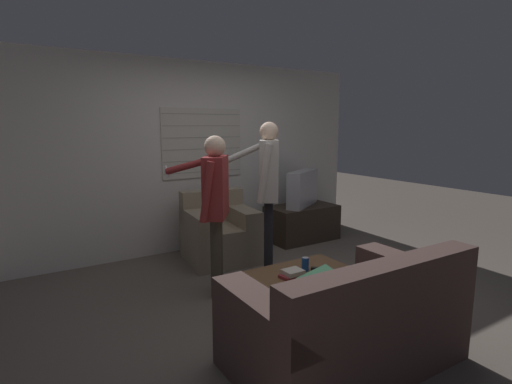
% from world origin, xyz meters
% --- Properties ---
extents(ground_plane, '(16.00, 16.00, 0.00)m').
position_xyz_m(ground_plane, '(0.00, 0.00, 0.00)').
color(ground_plane, '#665B51').
extents(wall_back, '(5.20, 0.08, 2.55)m').
position_xyz_m(wall_back, '(0.00, 2.03, 1.28)').
color(wall_back, silver).
rests_on(wall_back, ground_plane).
extents(couch_blue, '(1.65, 0.97, 0.86)m').
position_xyz_m(couch_blue, '(-0.27, -1.15, 0.32)').
color(couch_blue, '#4C3833').
rests_on(couch_blue, ground_plane).
extents(armchair_beige, '(0.90, 0.88, 0.87)m').
position_xyz_m(armchair_beige, '(-0.00, 1.38, 0.35)').
color(armchair_beige, gray).
rests_on(armchair_beige, ground_plane).
extents(coffee_table, '(1.05, 0.54, 0.39)m').
position_xyz_m(coffee_table, '(-0.07, -0.29, 0.35)').
color(coffee_table, brown).
rests_on(coffee_table, ground_plane).
extents(tv_stand, '(1.03, 0.59, 0.52)m').
position_xyz_m(tv_stand, '(1.45, 1.52, 0.26)').
color(tv_stand, '#33281E').
rests_on(tv_stand, ground_plane).
extents(tv, '(0.78, 0.58, 0.52)m').
position_xyz_m(tv, '(1.45, 1.52, 0.78)').
color(tv, '#B2B2B7').
rests_on(tv, tv_stand).
extents(person_left_standing, '(0.55, 0.78, 1.61)m').
position_xyz_m(person_left_standing, '(-0.52, 0.45, 1.02)').
color(person_left_standing, '#4C4233').
rests_on(person_left_standing, ground_plane).
extents(person_right_standing, '(0.59, 0.79, 1.74)m').
position_xyz_m(person_right_standing, '(0.21, 0.59, 1.11)').
color(person_right_standing, black).
rests_on(person_right_standing, ground_plane).
extents(book_stack, '(0.22, 0.16, 0.07)m').
position_xyz_m(book_stack, '(-0.19, -0.38, 0.42)').
color(book_stack, maroon).
rests_on(book_stack, coffee_table).
extents(soda_can, '(0.07, 0.07, 0.13)m').
position_xyz_m(soda_can, '(0.01, -0.32, 0.45)').
color(soda_can, '#194C9E').
rests_on(soda_can, coffee_table).
extents(spare_remote, '(0.12, 0.12, 0.02)m').
position_xyz_m(spare_remote, '(0.12, -0.37, 0.40)').
color(spare_remote, black).
rests_on(spare_remote, coffee_table).
extents(floor_fan, '(0.28, 0.20, 0.35)m').
position_xyz_m(floor_fan, '(0.60, 1.39, 0.16)').
color(floor_fan, '#A8A8AD').
rests_on(floor_fan, ground_plane).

